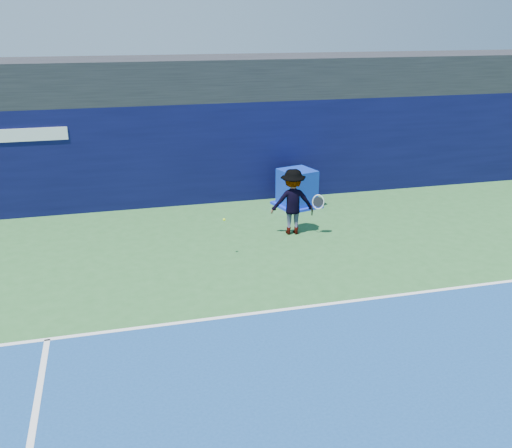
% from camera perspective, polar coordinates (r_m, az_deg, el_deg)
% --- Properties ---
extents(ground, '(80.00, 80.00, 0.00)m').
position_cam_1_polar(ground, '(9.05, 12.82, -16.71)').
color(ground, '#2D642E').
rests_on(ground, ground).
extents(baseline, '(24.00, 0.10, 0.01)m').
position_cam_1_polar(baseline, '(11.35, 5.99, -8.12)').
color(baseline, white).
rests_on(baseline, ground).
extents(stadium_band, '(36.00, 3.00, 1.20)m').
position_cam_1_polar(stadium_band, '(18.30, -3.07, 14.49)').
color(stadium_band, black).
rests_on(stadium_band, back_wall_assembly).
extents(back_wall_assembly, '(36.00, 1.03, 3.00)m').
position_cam_1_polar(back_wall_assembly, '(17.66, -2.30, 7.40)').
color(back_wall_assembly, black).
rests_on(back_wall_assembly, ground).
extents(equipment_cart, '(1.42, 1.42, 1.11)m').
position_cam_1_polar(equipment_cart, '(17.03, 4.11, 3.45)').
color(equipment_cart, '#0B269D').
rests_on(equipment_cart, ground).
extents(tennis_player, '(1.35, 0.80, 1.72)m').
position_cam_1_polar(tennis_player, '(14.73, 3.68, 2.24)').
color(tennis_player, silver).
rests_on(tennis_player, ground).
extents(tennis_ball, '(0.07, 0.07, 0.07)m').
position_cam_1_polar(tennis_ball, '(13.23, -3.20, 0.45)').
color(tennis_ball, '#B9E619').
rests_on(tennis_ball, ground).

